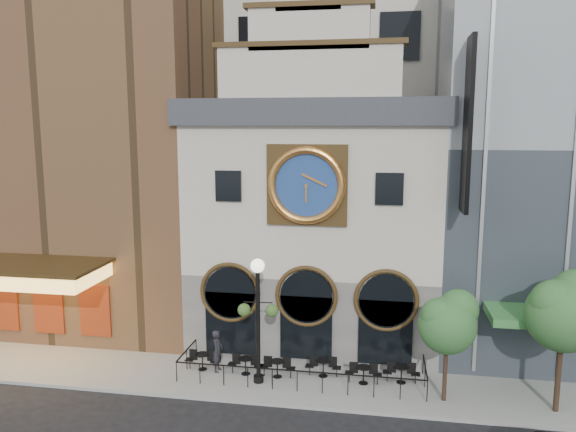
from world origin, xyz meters
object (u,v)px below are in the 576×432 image
(bistro_1, at_px, (246,364))
(bistro_4, at_px, (363,373))
(bistro_2, at_px, (277,367))
(bistro_5, at_px, (401,373))
(tree_right, at_px, (565,309))
(lamppost, at_px, (258,307))
(tree_left, at_px, (448,321))
(bistro_0, at_px, (202,360))
(pedestrian, at_px, (218,351))
(bistro_3, at_px, (323,366))

(bistro_1, bearing_deg, bistro_4, -0.44)
(bistro_2, height_order, bistro_4, same)
(bistro_5, distance_m, tree_right, 7.10)
(lamppost, xyz_separation_m, tree_right, (12.03, -0.45, 0.73))
(bistro_5, distance_m, tree_left, 3.58)
(bistro_0, xyz_separation_m, bistro_1, (2.05, -0.12, 0.00))
(bistro_4, distance_m, tree_left, 4.50)
(tree_right, bearing_deg, pedestrian, 175.12)
(bistro_4, bearing_deg, pedestrian, 178.73)
(pedestrian, relative_size, tree_left, 0.42)
(bistro_1, distance_m, bistro_2, 1.46)
(bistro_2, relative_size, bistro_3, 1.00)
(bistro_0, xyz_separation_m, bistro_2, (3.51, -0.17, 0.00))
(pedestrian, bearing_deg, bistro_1, -94.37)
(bistro_2, height_order, tree_right, tree_right)
(bistro_5, relative_size, lamppost, 0.29)
(bistro_0, height_order, tree_left, tree_left)
(bistro_1, xyz_separation_m, lamppost, (0.74, -0.65, 2.93))
(bistro_4, bearing_deg, bistro_1, 179.56)
(pedestrian, bearing_deg, bistro_2, -92.95)
(bistro_3, bearing_deg, bistro_5, -1.12)
(lamppost, distance_m, tree_left, 7.81)
(lamppost, bearing_deg, bistro_4, 3.12)
(bistro_5, bearing_deg, bistro_4, -168.02)
(bistro_0, xyz_separation_m, bistro_5, (8.89, 0.18, 0.00))
(bistro_5, bearing_deg, tree_right, -13.28)
(tree_left, bearing_deg, bistro_5, 143.72)
(bistro_1, height_order, tree_left, tree_left)
(bistro_2, bearing_deg, bistro_1, 178.15)
(bistro_2, relative_size, tree_right, 0.28)
(bistro_3, distance_m, lamppost, 4.12)
(pedestrian, height_order, lamppost, lamppost)
(bistro_0, relative_size, lamppost, 0.29)
(bistro_0, distance_m, pedestrian, 0.88)
(tree_right, bearing_deg, bistro_2, 174.70)
(tree_right, bearing_deg, bistro_0, 175.31)
(bistro_4, relative_size, lamppost, 0.29)
(bistro_0, xyz_separation_m, tree_left, (10.60, -1.07, 2.89))
(bistro_2, distance_m, bistro_4, 3.77)
(bistro_2, bearing_deg, pedestrian, 176.86)
(tree_left, bearing_deg, tree_right, -2.01)
(bistro_2, bearing_deg, tree_left, -7.25)
(bistro_3, relative_size, bistro_4, 1.00)
(pedestrian, xyz_separation_m, tree_right, (14.09, -1.20, 3.16))
(bistro_3, distance_m, bistro_5, 3.40)
(lamppost, bearing_deg, pedestrian, 155.26)
(bistro_2, distance_m, tree_right, 11.94)
(bistro_5, relative_size, tree_right, 0.28)
(pedestrian, bearing_deg, bistro_5, -88.42)
(bistro_1, relative_size, lamppost, 0.29)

